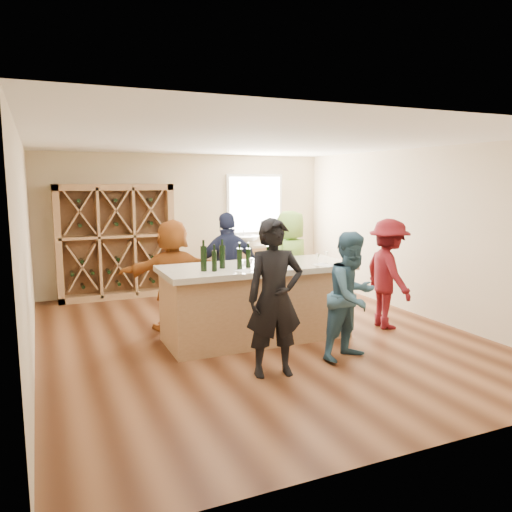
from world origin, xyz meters
name	(u,v)px	position (x,y,z in m)	size (l,w,h in m)	color
floor	(255,338)	(0.00, 0.00, -0.05)	(6.00, 7.00, 0.10)	brown
ceiling	(255,138)	(0.00, 0.00, 2.85)	(6.00, 7.00, 0.10)	white
wall_back	(187,222)	(0.00, 3.55, 1.40)	(6.00, 0.10, 2.80)	beige
wall_front	(433,290)	(0.00, -3.55, 1.40)	(6.00, 0.10, 2.80)	beige
wall_left	(22,254)	(-3.05, 0.00, 1.40)	(0.10, 7.00, 2.80)	beige
wall_right	(421,232)	(3.05, 0.00, 1.40)	(0.10, 7.00, 2.80)	beige
window_frame	(255,204)	(1.50, 3.47, 1.75)	(1.30, 0.06, 1.30)	white
window_pane	(255,204)	(1.50, 3.44, 1.75)	(1.18, 0.01, 1.18)	white
wine_rack	(116,242)	(-1.50, 3.27, 1.10)	(2.20, 0.45, 2.20)	#A0754C
back_counter_base	(255,266)	(1.40, 3.20, 0.43)	(1.60, 0.58, 0.86)	#A0754C
back_counter_top	(255,245)	(1.40, 3.20, 0.89)	(1.70, 0.62, 0.06)	#B9AE97
sink	(247,240)	(1.20, 3.20, 1.01)	(0.54, 0.54, 0.19)	silver
faucet	(244,236)	(1.20, 3.38, 1.07)	(0.02, 0.02, 0.30)	silver
tasting_counter_base	(257,305)	(-0.04, -0.16, 0.50)	(2.60, 1.00, 1.00)	#A0754C
tasting_counter_top	(257,268)	(-0.04, -0.16, 1.04)	(2.72, 1.12, 0.08)	#B9AE97
wine_bottle_a	(204,259)	(-0.88, -0.32, 1.25)	(0.08, 0.08, 0.33)	black
wine_bottle_b	(214,261)	(-0.76, -0.39, 1.22)	(0.07, 0.07, 0.28)	black
wine_bottle_c	(222,257)	(-0.58, -0.21, 1.24)	(0.08, 0.08, 0.32)	black
wine_bottle_d	(240,259)	(-0.40, -0.39, 1.22)	(0.07, 0.07, 0.29)	black
wine_bottle_e	(248,258)	(-0.24, -0.31, 1.21)	(0.07, 0.07, 0.27)	black
wine_glass_a	(251,265)	(-0.34, -0.65, 1.17)	(0.07, 0.07, 0.18)	white
wine_glass_b	(287,263)	(0.17, -0.66, 1.17)	(0.07, 0.07, 0.18)	white
wine_glass_c	(317,260)	(0.66, -0.64, 1.17)	(0.07, 0.07, 0.18)	white
wine_glass_d	(288,259)	(0.35, -0.35, 1.17)	(0.07, 0.07, 0.17)	white
wine_glass_e	(326,258)	(0.93, -0.43, 1.16)	(0.06, 0.06, 0.16)	white
tasting_menu_a	(246,271)	(-0.36, -0.54, 1.08)	(0.20, 0.27, 0.00)	white
tasting_menu_b	(289,268)	(0.25, -0.59, 1.08)	(0.21, 0.29, 0.00)	white
tasting_menu_c	(325,265)	(0.84, -0.55, 1.08)	(0.24, 0.32, 0.00)	white
person_near_left	(275,298)	(-0.40, -1.48, 0.92)	(0.67, 0.49, 1.85)	black
person_near_right	(352,296)	(0.73, -1.39, 0.82)	(0.80, 0.44, 1.64)	#335972
person_server	(388,274)	(2.04, -0.45, 0.85)	(1.09, 0.51, 1.69)	#590F14
person_far_mid	(229,269)	(-0.15, 0.69, 0.89)	(1.04, 0.53, 1.78)	#191E38
person_far_right	(290,264)	(0.96, 0.75, 0.89)	(0.87, 0.57, 1.78)	#8CC64C
person_far_left	(173,274)	(-1.01, 0.83, 0.85)	(1.57, 0.57, 1.70)	#994C19
wine_bottle_f	(269,257)	(0.01, -0.46, 1.23)	(0.07, 0.07, 0.30)	black
wine_glass_f	(248,257)	(-0.09, 0.04, 1.17)	(0.07, 0.07, 0.18)	white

